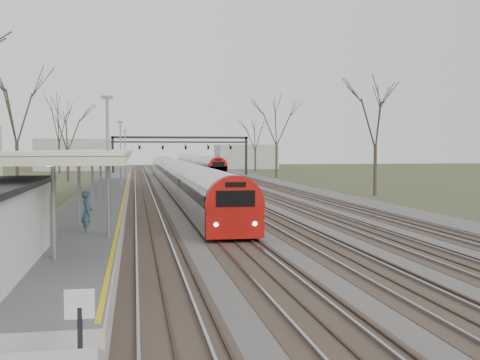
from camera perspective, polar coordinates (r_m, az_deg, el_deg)
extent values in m
cube|color=#474442|center=(63.24, -3.80, -0.77)|extent=(24.00, 160.00, 0.10)
cube|color=#4C3828|center=(62.88, -9.25, -0.78)|extent=(2.60, 160.00, 0.06)
cube|color=gray|center=(62.87, -9.90, -0.73)|extent=(0.07, 160.00, 0.12)
cube|color=gray|center=(62.89, -8.59, -0.72)|extent=(0.07, 160.00, 0.12)
cube|color=#4C3828|center=(63.02, -6.06, -0.75)|extent=(2.60, 160.00, 0.06)
cube|color=gray|center=(62.97, -6.71, -0.70)|extent=(0.07, 160.00, 0.12)
cube|color=gray|center=(63.07, -5.41, -0.68)|extent=(0.07, 160.00, 0.12)
cube|color=#4C3828|center=(63.35, -2.90, -0.72)|extent=(2.60, 160.00, 0.06)
cube|color=gray|center=(63.26, -3.55, -0.67)|extent=(0.07, 160.00, 0.12)
cube|color=gray|center=(63.44, -2.26, -0.65)|extent=(0.07, 160.00, 0.12)
cube|color=#4C3828|center=(63.88, 0.21, -0.69)|extent=(2.60, 160.00, 0.06)
cube|color=gray|center=(63.75, -0.42, -0.63)|extent=(0.07, 160.00, 0.12)
cube|color=gray|center=(64.00, 0.85, -0.62)|extent=(0.07, 160.00, 0.12)
cube|color=#4C3828|center=(64.58, 3.27, -0.65)|extent=(2.60, 160.00, 0.06)
cube|color=gray|center=(64.42, 2.65, -0.60)|extent=(0.07, 160.00, 0.12)
cube|color=gray|center=(64.75, 3.89, -0.58)|extent=(0.07, 160.00, 0.12)
cube|color=#9E9B93|center=(45.45, -12.82, -1.74)|extent=(3.50, 69.00, 1.00)
cylinder|color=slate|center=(17.97, -17.25, -2.56)|extent=(0.14, 0.14, 3.00)
cylinder|color=slate|center=(25.90, -15.01, -0.86)|extent=(0.14, 0.14, 3.00)
cylinder|color=slate|center=(33.86, -13.82, 0.04)|extent=(0.14, 0.14, 3.00)
cylinder|color=slate|center=(41.84, -13.09, 0.60)|extent=(0.14, 0.14, 3.00)
cylinder|color=slate|center=(49.82, -12.59, 0.97)|extent=(0.14, 0.14, 3.00)
cylinder|color=slate|center=(57.81, -12.23, 1.25)|extent=(0.14, 0.14, 3.00)
cube|color=silver|center=(40.81, -13.19, 2.71)|extent=(4.10, 50.00, 0.12)
cube|color=beige|center=(40.81, -13.19, 2.47)|extent=(4.10, 50.00, 0.25)
cube|color=black|center=(92.81, -11.97, 2.20)|extent=(0.35, 0.35, 6.00)
cube|color=black|center=(94.34, 0.58, 2.27)|extent=(0.35, 0.35, 6.00)
cube|color=black|center=(93.02, -5.65, 4.03)|extent=(21.00, 0.35, 0.35)
cube|color=black|center=(93.01, -5.65, 3.60)|extent=(21.00, 0.25, 0.25)
cube|color=black|center=(92.54, -9.50, 3.15)|extent=(0.32, 0.22, 0.85)
sphere|color=#0CFF19|center=(92.41, -9.50, 3.30)|extent=(0.16, 0.16, 0.16)
cube|color=black|center=(92.64, -7.34, 3.16)|extent=(0.32, 0.22, 0.85)
sphere|color=#0CFF19|center=(92.50, -7.33, 3.32)|extent=(0.16, 0.16, 0.16)
cube|color=black|center=(92.87, -5.17, 3.17)|extent=(0.32, 0.22, 0.85)
sphere|color=#0CFF19|center=(92.73, -5.17, 3.33)|extent=(0.16, 0.16, 0.16)
cube|color=black|center=(93.22, -3.03, 3.18)|extent=(0.32, 0.22, 0.85)
sphere|color=#0CFF19|center=(93.09, -3.02, 3.34)|extent=(0.16, 0.16, 0.16)
cube|color=black|center=(93.71, -0.90, 3.18)|extent=(0.32, 0.22, 0.85)
sphere|color=#0CFF19|center=(93.57, -0.89, 3.34)|extent=(0.16, 0.16, 0.16)
cylinder|color=#2D231C|center=(56.70, -20.36, 1.07)|extent=(0.30, 0.30, 4.95)
cylinder|color=#2D231C|center=(53.94, 12.69, 0.86)|extent=(0.30, 0.30, 4.50)
cube|color=#AEB1B9|center=(63.22, -6.08, 0.17)|extent=(2.55, 75.00, 1.60)
cylinder|color=#AEB1B9|center=(63.19, -6.09, 0.76)|extent=(2.60, 74.70, 2.60)
cube|color=black|center=(63.19, -6.09, 0.85)|extent=(2.62, 74.40, 0.55)
cube|color=#A10D09|center=(26.14, -0.51, -3.92)|extent=(2.55, 0.50, 1.50)
cylinder|color=#A10D09|center=(26.12, -0.53, -2.38)|extent=(2.60, 0.60, 2.60)
cube|color=black|center=(25.83, -0.43, -1.77)|extent=(1.70, 0.12, 0.70)
sphere|color=white|center=(25.84, -2.30, -4.22)|extent=(0.22, 0.22, 0.22)
sphere|color=white|center=(26.11, 1.41, -4.15)|extent=(0.22, 0.22, 0.22)
cube|color=black|center=(63.27, -6.08, -0.66)|extent=(1.80, 74.00, 0.35)
cube|color=#AEB1B9|center=(111.96, -4.19, 1.41)|extent=(2.55, 60.00, 1.60)
cylinder|color=#AEB1B9|center=(111.95, -4.19, 1.74)|extent=(2.60, 59.70, 2.60)
cube|color=black|center=(111.95, -4.19, 1.79)|extent=(2.62, 59.40, 0.55)
cube|color=#A10D09|center=(82.29, -2.09, 0.81)|extent=(2.55, 0.50, 1.50)
cylinder|color=#A10D09|center=(82.31, -2.09, 1.29)|extent=(2.60, 0.60, 2.60)
cube|color=black|center=(82.04, -2.07, 1.50)|extent=(1.70, 0.12, 0.70)
sphere|color=white|center=(81.98, -2.66, 0.73)|extent=(0.22, 0.22, 0.22)
sphere|color=white|center=(82.22, -1.48, 0.73)|extent=(0.22, 0.22, 0.22)
cube|color=black|center=(111.99, -4.18, 0.93)|extent=(1.80, 59.00, 0.35)
imported|color=#345A65|center=(23.15, -14.33, -3.01)|extent=(0.47, 0.64, 1.63)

